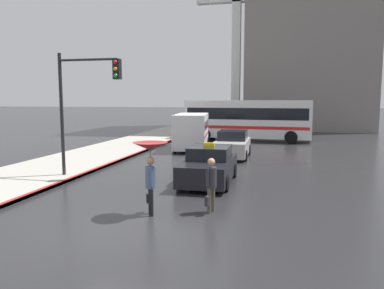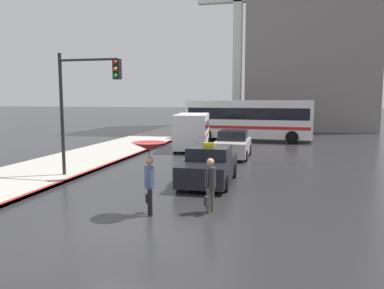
% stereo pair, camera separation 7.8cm
% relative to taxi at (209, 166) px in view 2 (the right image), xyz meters
% --- Properties ---
extents(ground_plane, '(300.00, 300.00, 0.00)m').
position_rel_taxi_xyz_m(ground_plane, '(-1.31, -5.87, -0.67)').
color(ground_plane, '#262628').
extents(taxi, '(1.91, 4.16, 1.61)m').
position_rel_taxi_xyz_m(taxi, '(0.00, 0.00, 0.00)').
color(taxi, black).
rests_on(taxi, ground_plane).
extents(sedan_red, '(1.91, 4.13, 1.51)m').
position_rel_taxi_xyz_m(sedan_red, '(0.12, 6.97, 0.02)').
color(sedan_red, '#B7B2AD').
rests_on(sedan_red, ground_plane).
extents(ambulance_van, '(2.66, 5.31, 2.36)m').
position_rel_taxi_xyz_m(ambulance_van, '(-2.97, 9.84, 0.64)').
color(ambulance_van, white).
rests_on(ambulance_van, ground_plane).
extents(city_bus, '(10.20, 3.33, 3.24)m').
position_rel_taxi_xyz_m(city_bus, '(0.28, 16.10, 1.13)').
color(city_bus, silver).
rests_on(city_bus, ground_plane).
extents(pedestrian_with_umbrella, '(1.00, 1.00, 2.11)m').
position_rel_taxi_xyz_m(pedestrian_with_umbrella, '(-0.88, -4.58, 1.01)').
color(pedestrian_with_umbrella, black).
rests_on(pedestrian_with_umbrella, ground_plane).
extents(pedestrian_man, '(0.41, 0.61, 1.62)m').
position_rel_taxi_xyz_m(pedestrian_man, '(0.77, -3.96, 0.26)').
color(pedestrian_man, '#4C473D').
rests_on(pedestrian_man, ground_plane).
extents(traffic_light, '(2.75, 0.38, 5.21)m').
position_rel_taxi_xyz_m(traffic_light, '(-5.10, -0.45, 2.92)').
color(traffic_light, black).
rests_on(traffic_light, ground_plane).
extents(monument_cross, '(8.51, 0.90, 19.34)m').
position_rel_taxi_xyz_m(monument_cross, '(-1.84, 26.34, 10.30)').
color(monument_cross, white).
rests_on(monument_cross, ground_plane).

